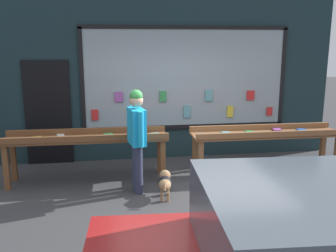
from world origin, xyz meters
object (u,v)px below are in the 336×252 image
at_px(person_browsing, 137,133).
at_px(small_dog, 165,182).
at_px(display_table_right, 266,136).
at_px(display_table_left, 87,141).

height_order(person_browsing, small_dog, person_browsing).
bearing_deg(display_table_right, display_table_left, -179.99).
bearing_deg(small_dog, person_browsing, 63.59).
distance_m(display_table_left, person_browsing, 1.08).
relative_size(person_browsing, small_dog, 2.76).
height_order(display_table_left, display_table_right, display_table_left).
bearing_deg(person_browsing, display_table_right, -84.95).
bearing_deg(display_table_left, small_dog, -35.82).
bearing_deg(display_table_right, person_browsing, -166.06).
relative_size(display_table_left, small_dog, 4.59).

